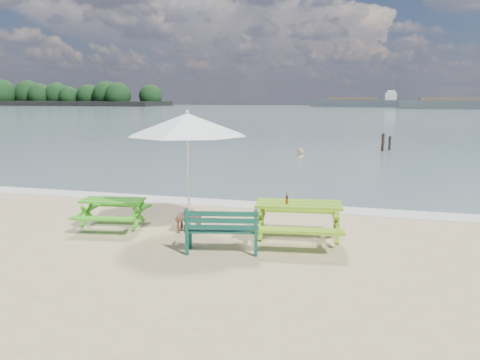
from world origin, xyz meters
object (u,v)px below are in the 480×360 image
(picnic_table_left, at_px, (113,214))
(side_table, at_px, (189,223))
(picnic_table_right, at_px, (298,223))
(park_bench, at_px, (222,239))
(patio_umbrella, at_px, (187,124))
(beer_bottle, at_px, (287,200))
(swimmer, at_px, (300,165))

(picnic_table_left, bearing_deg, side_table, 7.25)
(picnic_table_right, distance_m, side_table, 2.55)
(park_bench, bearing_deg, patio_umbrella, 133.45)
(picnic_table_right, relative_size, beer_bottle, 9.60)
(beer_bottle, bearing_deg, swimmer, 96.82)
(picnic_table_left, relative_size, swimmer, 1.01)
(picnic_table_left, relative_size, park_bench, 1.19)
(picnic_table_left, height_order, beer_bottle, beer_bottle)
(picnic_table_left, xyz_separation_m, patio_umbrella, (1.81, 0.23, 2.10))
(picnic_table_right, bearing_deg, side_table, 175.28)
(park_bench, bearing_deg, swimmer, 92.26)
(park_bench, height_order, swimmer, park_bench)
(beer_bottle, bearing_deg, picnic_table_left, 178.75)
(beer_bottle, xyz_separation_m, swimmer, (-1.73, 14.44, -1.37))
(side_table, xyz_separation_m, patio_umbrella, (0.00, 0.00, 2.25))
(side_table, bearing_deg, beer_bottle, -7.90)
(swimmer, bearing_deg, patio_umbrella, -92.33)
(park_bench, bearing_deg, beer_bottle, 39.63)
(patio_umbrella, relative_size, beer_bottle, 14.07)
(park_bench, bearing_deg, picnic_table_right, 37.49)
(side_table, height_order, swimmer, swimmer)
(picnic_table_left, distance_m, beer_bottle, 4.15)
(picnic_table_left, bearing_deg, park_bench, -18.78)
(side_table, bearing_deg, patio_umbrella, 0.00)
(patio_umbrella, bearing_deg, beer_bottle, -7.90)
(picnic_table_right, distance_m, swimmer, 14.48)
(park_bench, bearing_deg, side_table, 133.45)
(park_bench, height_order, beer_bottle, beer_bottle)
(side_table, xyz_separation_m, swimmer, (0.57, 14.12, -0.63))
(side_table, bearing_deg, park_bench, -46.55)
(beer_bottle, height_order, swimmer, beer_bottle)
(picnic_table_left, height_order, patio_umbrella, patio_umbrella)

